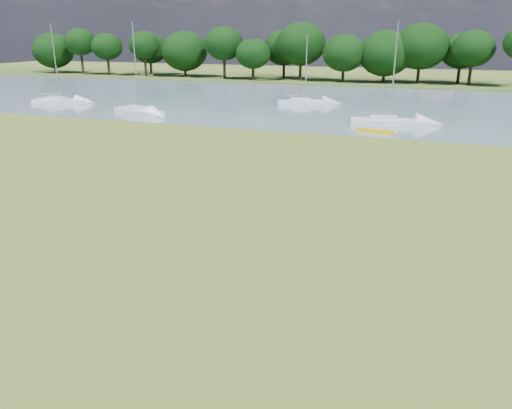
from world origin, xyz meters
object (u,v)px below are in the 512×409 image
(sailboat_3, at_px, (304,101))
(sailboat_4, at_px, (59,99))
(kayak, at_px, (375,131))
(sailboat_1, at_px, (138,109))
(sailboat_0, at_px, (389,120))

(sailboat_3, height_order, sailboat_4, sailboat_4)
(kayak, distance_m, sailboat_4, 38.50)
(kayak, xyz_separation_m, sailboat_3, (-10.02, 14.94, 0.31))
(sailboat_3, distance_m, sailboat_4, 29.31)
(sailboat_1, bearing_deg, sailboat_0, 29.00)
(sailboat_3, bearing_deg, sailboat_4, 174.96)
(kayak, height_order, sailboat_0, sailboat_0)
(kayak, bearing_deg, sailboat_1, -173.74)
(sailboat_0, bearing_deg, sailboat_1, 174.72)
(kayak, xyz_separation_m, sailboat_1, (-24.52, 2.24, 0.30))
(kayak, height_order, sailboat_4, sailboat_4)
(sailboat_0, distance_m, sailboat_4, 38.71)
(sailboat_0, relative_size, sailboat_4, 0.99)
(kayak, relative_size, sailboat_0, 0.34)
(sailboat_4, bearing_deg, sailboat_3, 4.48)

